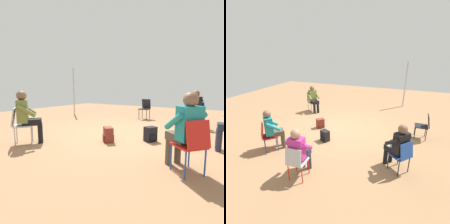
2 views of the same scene
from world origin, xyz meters
The scene contains 13 objects.
ground_plane centered at (0.00, 0.00, 0.00)m, with size 15.95×15.95×0.00m, color #99704C.
chair_east centered at (2.82, 0.33, 0.50)m, with size 0.45×0.41×0.85m.
chair_south centered at (0.01, -2.87, 0.50)m, with size 0.43×0.46×0.85m.
chair_southwest centered at (-1.50, -2.11, 0.50)m, with size 0.58×0.59×0.85m.
chair_northwest centered at (-2.02, 1.47, 0.50)m, with size 0.58×0.57×0.85m.
chair_southeast centered at (2.21, -1.75, 0.50)m, with size 0.59×0.58×0.85m.
person_with_laptop centered at (2.08, -1.64, 0.69)m, with size 0.64×0.63×1.24m.
person_in_teal centered at (-1.39, -1.99, 0.69)m, with size 0.63×0.63×1.24m.
person_in_olive centered at (-1.88, 1.37, 0.69)m, with size 0.63×0.63×1.24m.
person_in_magenta centered at (0.00, -2.70, 0.69)m, with size 0.52×0.54×1.24m.
backpack_near_laptop_user centered at (-0.77, -0.16, 0.16)m, with size 0.34×0.34×0.36m.
backpack_by_empty_chair centered at (-0.17, -1.00, 0.16)m, with size 0.34×0.31×0.36m.
tent_pole_far centered at (2.08, 3.77, 1.15)m, with size 0.07×0.07×2.29m, color #B2B2B7.
Camera 2 is at (2.08, -5.61, 2.86)m, focal length 28.00 mm.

